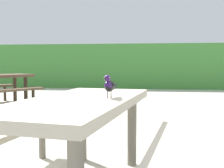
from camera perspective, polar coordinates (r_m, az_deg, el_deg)
The scene contains 3 objects.
hedge_wall at distance 12.07m, azimuth 6.53°, elevation 3.54°, with size 28.00×1.52×1.78m, color #428438.
picnic_table_foreground at distance 2.27m, azimuth -6.39°, elevation -7.50°, with size 1.92×1.95×0.74m.
bird_grackle at distance 2.22m, azimuth -0.56°, elevation -0.22°, with size 0.09×0.29×0.18m.
Camera 1 is at (0.16, -2.28, 1.01)m, focal length 46.16 mm.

